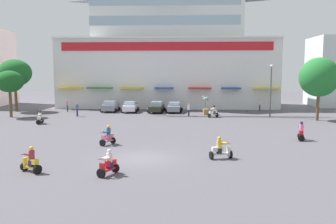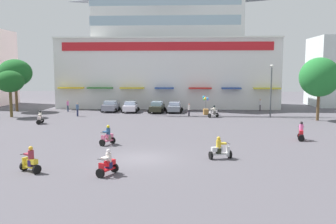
{
  "view_description": "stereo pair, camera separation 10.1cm",
  "coord_description": "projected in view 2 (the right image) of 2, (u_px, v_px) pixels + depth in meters",
  "views": [
    {
      "loc": [
        2.85,
        -22.75,
        5.76
      ],
      "look_at": [
        1.12,
        12.91,
        1.6
      ],
      "focal_mm": 37.76,
      "sensor_mm": 36.0,
      "label": 1
    },
    {
      "loc": [
        2.95,
        -22.74,
        5.76
      ],
      "look_at": [
        1.12,
        12.91,
        1.6
      ],
      "focal_mm": 37.76,
      "sensor_mm": 36.0,
      "label": 2
    }
  ],
  "objects": [
    {
      "name": "parked_car_0",
      "position": [
        111.0,
        106.0,
        50.16
      ],
      "size": [
        2.46,
        3.89,
        1.55
      ],
      "color": "gray",
      "rests_on": "ground"
    },
    {
      "name": "plaza_tree_0",
      "position": [
        15.0,
        73.0,
        49.96
      ],
      "size": [
        4.68,
        4.44,
        7.41
      ],
      "color": "brown",
      "rests_on": "ground"
    },
    {
      "name": "parked_car_3",
      "position": [
        175.0,
        107.0,
        49.29
      ],
      "size": [
        2.38,
        4.21,
        1.45
      ],
      "color": "gray",
      "rests_on": "ground"
    },
    {
      "name": "scooter_rider_7",
      "position": [
        40.0,
        118.0,
        38.62
      ],
      "size": [
        0.7,
        1.36,
        1.46
      ],
      "color": "black",
      "rests_on": "ground"
    },
    {
      "name": "scooter_rider_0",
      "position": [
        108.0,
        164.0,
        19.58
      ],
      "size": [
        1.08,
        1.47,
        1.46
      ],
      "color": "black",
      "rests_on": "ground"
    },
    {
      "name": "pedestrian_1",
      "position": [
        260.0,
        104.0,
        50.77
      ],
      "size": [
        0.34,
        0.34,
        1.76
      ],
      "color": "#473C45",
      "rests_on": "ground"
    },
    {
      "name": "scooter_rider_6",
      "position": [
        220.0,
        150.0,
        23.21
      ],
      "size": [
        1.57,
        0.93,
        1.49
      ],
      "color": "black",
      "rests_on": "ground"
    },
    {
      "name": "parked_car_2",
      "position": [
        157.0,
        107.0,
        49.27
      ],
      "size": [
        2.41,
        4.55,
        1.52
      ],
      "color": "#2B2C1F",
      "rests_on": "ground"
    },
    {
      "name": "plaza_tree_2",
      "position": [
        10.0,
        82.0,
        43.8
      ],
      "size": [
        3.37,
        3.63,
        5.81
      ],
      "color": "brown",
      "rests_on": "ground"
    },
    {
      "name": "pedestrian_2",
      "position": [
        77.0,
        109.0,
        44.94
      ],
      "size": [
        0.43,
        0.43,
        1.73
      ],
      "color": "#282C4D",
      "rests_on": "ground"
    },
    {
      "name": "ground_plane",
      "position": [
        157.0,
        127.0,
        36.27
      ],
      "size": [
        128.0,
        128.0,
        0.0
      ],
      "primitive_type": "plane",
      "color": "#514E55"
    },
    {
      "name": "scooter_rider_8",
      "position": [
        30.0,
        162.0,
        20.1
      ],
      "size": [
        1.42,
        1.14,
        1.53
      ],
      "color": "black",
      "rests_on": "ground"
    },
    {
      "name": "pedestrian_0",
      "position": [
        189.0,
        109.0,
        45.13
      ],
      "size": [
        0.43,
        0.43,
        1.63
      ],
      "color": "#292330",
      "rests_on": "ground"
    },
    {
      "name": "scooter_rider_1",
      "position": [
        301.0,
        132.0,
        29.4
      ],
      "size": [
        0.84,
        1.41,
        1.6
      ],
      "color": "black",
      "rests_on": "ground"
    },
    {
      "name": "scooter_rider_2",
      "position": [
        213.0,
        112.0,
        43.98
      ],
      "size": [
        1.4,
        1.12,
        1.5
      ],
      "color": "black",
      "rests_on": "ground"
    },
    {
      "name": "streetlamp_near",
      "position": [
        271.0,
        87.0,
        43.85
      ],
      "size": [
        0.4,
        0.4,
        6.53
      ],
      "color": "#474C51",
      "rests_on": "ground"
    },
    {
      "name": "pedestrian_3",
      "position": [
        68.0,
        105.0,
        50.08
      ],
      "size": [
        0.43,
        0.43,
        1.66
      ],
      "color": "#293350",
      "rests_on": "ground"
    },
    {
      "name": "scooter_rider_5",
      "position": [
        108.0,
        137.0,
        27.6
      ],
      "size": [
        1.11,
        1.41,
        1.56
      ],
      "color": "black",
      "rests_on": "ground"
    },
    {
      "name": "parked_car_1",
      "position": [
        130.0,
        107.0,
        49.59
      ],
      "size": [
        2.41,
        3.98,
        1.51
      ],
      "color": "white",
      "rests_on": "ground"
    },
    {
      "name": "colonial_building",
      "position": [
        168.0,
        51.0,
        57.73
      ],
      "size": [
        34.05,
        15.58,
        20.18
      ],
      "color": "white",
      "rests_on": "ground"
    },
    {
      "name": "plaza_tree_1",
      "position": [
        319.0,
        77.0,
        40.69
      ],
      "size": [
        4.56,
        4.07,
        7.31
      ],
      "color": "brown",
      "rests_on": "ground"
    },
    {
      "name": "balloon_vendor_cart",
      "position": [
        206.0,
        106.0,
        46.72
      ],
      "size": [
        0.85,
        0.96,
        2.5
      ],
      "color": "olive",
      "rests_on": "ground"
    }
  ]
}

